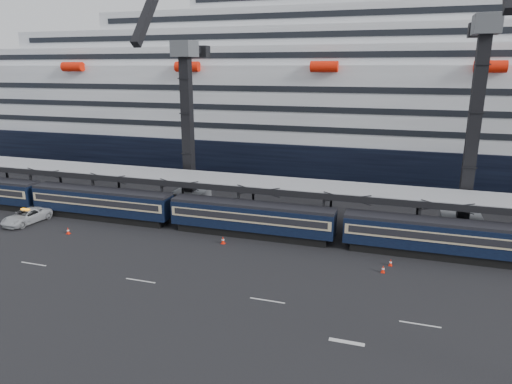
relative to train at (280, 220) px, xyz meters
The scene contains 12 objects.
ground 11.25m from the train, 65.06° to the right, with size 260.00×260.00×0.00m, color black.
lane_markings 20.02m from the train, 49.95° to the right, with size 111.00×4.27×0.02m.
train is the anchor object (origin of this frame).
canopy 6.85m from the train, 40.71° to the left, with size 130.00×6.25×5.53m.
cruise_ship 37.56m from the train, 84.34° to the left, with size 214.09×28.84×34.00m.
crane_dark_near 20.10m from the train, 150.76° to the left, with size 4.50×17.75×35.08m.
crane_dark_mid 23.83m from the train, 21.11° to the left, with size 4.50×18.24×39.64m.
pickup_truck 31.67m from the train, behind, with size 2.85×6.18×1.72m, color #B0B2B7.
traffic_cone_b 24.64m from the train, 165.97° to the right, with size 0.40×0.40×0.79m.
traffic_cone_c 6.70m from the train, 149.12° to the right, with size 0.42×0.42×0.85m.
traffic_cone_d 12.86m from the train, 17.01° to the right, with size 0.35×0.35×0.69m.
traffic_cone_e 12.93m from the train, 25.65° to the right, with size 0.36×0.36×0.73m.
Camera 1 is at (7.47, -36.78, 18.71)m, focal length 32.00 mm.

